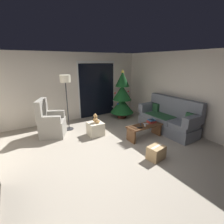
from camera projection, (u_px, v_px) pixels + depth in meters
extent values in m
plane|color=#9E9384|center=(113.00, 155.00, 4.03)|extent=(7.00, 7.00, 0.00)
cube|color=beige|center=(70.00, 87.00, 6.16)|extent=(5.72, 0.12, 2.50)
cube|color=beige|center=(192.00, 93.00, 5.08)|extent=(0.12, 6.00, 2.50)
cube|color=silver|center=(97.00, 89.00, 6.68)|extent=(1.60, 0.02, 2.20)
cube|color=black|center=(97.00, 90.00, 6.68)|extent=(1.50, 0.02, 2.10)
cube|color=slate|center=(167.00, 126.00, 5.37)|extent=(0.80, 1.91, 0.34)
cube|color=slate|center=(184.00, 125.00, 4.79)|extent=(0.69, 0.61, 0.14)
cube|color=slate|center=(167.00, 119.00, 5.29)|extent=(0.69, 0.61, 0.14)
cube|color=slate|center=(153.00, 114.00, 5.79)|extent=(0.69, 0.61, 0.14)
cube|color=slate|center=(175.00, 107.00, 5.34)|extent=(0.24, 1.90, 0.60)
cube|color=slate|center=(194.00, 121.00, 4.53)|extent=(0.76, 0.21, 0.28)
cube|color=slate|center=(148.00, 107.00, 5.94)|extent=(0.76, 0.21, 0.28)
cube|color=#234C2D|center=(161.00, 115.00, 5.46)|extent=(0.62, 0.91, 0.02)
cube|color=#234C2D|center=(191.00, 118.00, 4.75)|extent=(0.13, 0.32, 0.28)
cube|color=#234C2D|center=(155.00, 107.00, 5.88)|extent=(0.13, 0.32, 0.28)
cube|color=brown|center=(149.00, 128.00, 4.68)|extent=(1.10, 0.05, 0.04)
cube|color=brown|center=(147.00, 127.00, 4.76)|extent=(1.10, 0.05, 0.04)
cube|color=brown|center=(145.00, 126.00, 4.83)|extent=(1.10, 0.05, 0.04)
cube|color=brown|center=(143.00, 125.00, 4.90)|extent=(1.10, 0.05, 0.04)
cube|color=brown|center=(141.00, 124.00, 4.97)|extent=(1.10, 0.05, 0.04)
cube|color=brown|center=(131.00, 136.00, 4.64)|extent=(0.05, 0.36, 0.37)
cube|color=brown|center=(156.00, 129.00, 5.13)|extent=(0.05, 0.36, 0.37)
cube|color=#ADADB2|center=(146.00, 124.00, 4.91)|extent=(0.14, 0.15, 0.02)
cube|color=#333338|center=(141.00, 125.00, 4.83)|extent=(0.13, 0.15, 0.02)
cube|color=silver|center=(145.00, 125.00, 4.78)|extent=(0.13, 0.15, 0.02)
cube|color=black|center=(140.00, 128.00, 4.61)|extent=(0.16, 0.11, 0.02)
cube|color=#A32D28|center=(152.00, 122.00, 5.01)|extent=(0.24, 0.20, 0.03)
cube|color=#A32D28|center=(151.00, 121.00, 5.01)|extent=(0.26, 0.20, 0.04)
cube|color=#285684|center=(152.00, 120.00, 4.99)|extent=(0.22, 0.20, 0.03)
cube|color=black|center=(151.00, 120.00, 4.97)|extent=(0.10, 0.15, 0.01)
cylinder|color=#4C1E19|center=(122.00, 116.00, 6.70)|extent=(0.36, 0.36, 0.10)
cylinder|color=brown|center=(122.00, 114.00, 6.67)|extent=(0.08, 0.08, 0.12)
cone|color=#14471E|center=(122.00, 105.00, 6.56)|extent=(0.92, 0.92, 0.57)
cone|color=#14471E|center=(122.00, 92.00, 6.41)|extent=(0.73, 0.73, 0.57)
cone|color=#14471E|center=(122.00, 79.00, 6.26)|extent=(0.54, 0.54, 0.57)
sphere|color=#1E8C33|center=(124.00, 84.00, 6.51)|extent=(0.06, 0.06, 0.06)
sphere|color=white|center=(113.00, 107.00, 6.81)|extent=(0.06, 0.06, 0.06)
sphere|color=gold|center=(115.00, 93.00, 6.44)|extent=(0.06, 0.06, 0.06)
sphere|color=red|center=(115.00, 93.00, 6.37)|extent=(0.06, 0.06, 0.06)
sphere|color=red|center=(118.00, 84.00, 6.41)|extent=(0.06, 0.06, 0.06)
sphere|color=white|center=(122.00, 80.00, 6.42)|extent=(0.06, 0.06, 0.06)
sphere|color=red|center=(128.00, 91.00, 6.52)|extent=(0.06, 0.06, 0.06)
sphere|color=gold|center=(124.00, 80.00, 6.41)|extent=(0.06, 0.06, 0.06)
sphere|color=#1E8C33|center=(119.00, 81.00, 6.37)|extent=(0.06, 0.06, 0.06)
sphere|color=white|center=(132.00, 106.00, 6.57)|extent=(0.06, 0.06, 0.06)
sphere|color=blue|center=(118.00, 104.00, 6.21)|extent=(0.06, 0.06, 0.06)
cone|color=#EAD14C|center=(123.00, 71.00, 6.17)|extent=(0.14, 0.14, 0.12)
cube|color=gray|center=(54.00, 131.00, 5.06)|extent=(0.91, 0.91, 0.31)
cube|color=gray|center=(53.00, 123.00, 4.99)|extent=(0.91, 0.91, 0.18)
cube|color=gray|center=(42.00, 110.00, 4.84)|extent=(0.44, 0.68, 0.64)
cube|color=gray|center=(55.00, 114.00, 5.19)|extent=(0.58, 0.38, 0.22)
cube|color=gray|center=(50.00, 120.00, 4.66)|extent=(0.58, 0.38, 0.22)
cylinder|color=#2D2D30|center=(69.00, 129.00, 5.56)|extent=(0.28, 0.28, 0.02)
cylinder|color=#2D2D30|center=(67.00, 106.00, 5.33)|extent=(0.03, 0.03, 1.55)
cylinder|color=beige|center=(65.00, 79.00, 5.07)|extent=(0.32, 0.32, 0.22)
cube|color=beige|center=(96.00, 129.00, 5.08)|extent=(0.44, 0.44, 0.40)
cylinder|color=tan|center=(98.00, 121.00, 5.06)|extent=(0.13, 0.12, 0.06)
cylinder|color=tan|center=(97.00, 122.00, 4.96)|extent=(0.13, 0.12, 0.06)
sphere|color=tan|center=(95.00, 120.00, 5.00)|extent=(0.15, 0.15, 0.15)
sphere|color=tan|center=(95.00, 116.00, 4.96)|extent=(0.11, 0.11, 0.11)
sphere|color=tan|center=(97.00, 116.00, 4.96)|extent=(0.04, 0.04, 0.04)
sphere|color=tan|center=(95.00, 114.00, 4.98)|extent=(0.04, 0.04, 0.04)
sphere|color=tan|center=(95.00, 115.00, 4.91)|extent=(0.04, 0.04, 0.04)
sphere|color=tan|center=(96.00, 119.00, 5.06)|extent=(0.06, 0.06, 0.06)
sphere|color=tan|center=(95.00, 120.00, 4.92)|extent=(0.06, 0.06, 0.06)
cube|color=tan|center=(156.00, 153.00, 3.85)|extent=(0.43, 0.34, 0.31)
cube|color=beige|center=(157.00, 146.00, 3.80)|extent=(0.36, 0.11, 0.00)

